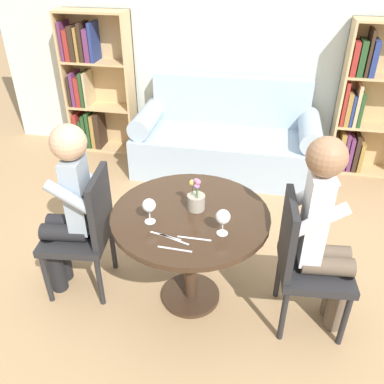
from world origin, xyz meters
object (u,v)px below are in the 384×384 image
Objects in this scene: flower_vase at (196,199)px; chair_left at (86,228)px; bookshelf_left at (93,86)px; bookshelf_right at (366,106)px; person_left at (68,206)px; chair_right at (304,259)px; wine_glass_left at (149,206)px; wine_glass_right at (223,218)px; person_right at (325,233)px; couch at (226,142)px.

chair_left is at bearing -175.16° from flower_vase.
bookshelf_left and bookshelf_right have the same top height.
chair_left is 0.78m from flower_vase.
person_left is 0.82m from flower_vase.
chair_right is 0.97m from wine_glass_left.
wine_glass_left and wine_glass_right have the same top height.
chair_left is 5.80× the size of wine_glass_left.
person_right is 0.60m from wine_glass_right.
flower_vase is at bearing -53.53° from bookshelf_left.
wine_glass_right is at bearing 98.37° from chair_right.
couch reaches higher than chair_right.
bookshelf_right is at bearing 129.01° from person_left.
bookshelf_left is 9.72× the size of wine_glass_left.
bookshelf_left is 3.18m from person_right.
chair_left and chair_right have the same top height.
couch reaches higher than wine_glass_left.
wine_glass_right is (0.21, -2.05, 0.50)m from couch.
couch is 2.10m from person_left.
bookshelf_left reaches higher than chair_left.
person_right is at bearing -67.82° from couch.
bookshelf_left is at bearing 126.47° from flower_vase.
flower_vase is at bearing 37.51° from wine_glass_left.
person_right reaches higher than chair_right.
flower_vase is at bearing 88.15° from chair_left.
person_left is 5.52× the size of flower_vase.
bookshelf_right is at bearing 63.97° from wine_glass_right.
bookshelf_right is (1.35, 0.27, 0.39)m from couch.
bookshelf_right is at bearing 0.06° from bookshelf_left.
chair_right is 0.59m from wine_glass_right.
couch is 1.90m from flower_vase.
chair_right is 1.50m from person_left.
flower_vase is at bearing 131.87° from wine_glass_right.
bookshelf_right reaches higher than wine_glass_left.
bookshelf_left reaches higher than flower_vase.
bookshelf_right is 2.49m from flower_vase.
person_left is (-1.48, 0.02, 0.17)m from chair_right.
wine_glass_left is (0.57, -0.10, 0.15)m from person_left.
wine_glass_left is (-0.91, -0.09, 0.32)m from chair_right.
person_right is 5.77× the size of flower_vase.
flower_vase is (1.55, -2.10, 0.04)m from bookshelf_left.
person_right is 8.23× the size of wine_glass_right.
couch is 2.06× the size of chair_left.
person_right is (1.57, -0.00, 0.02)m from person_left.
bookshelf_left is at bearing 127.00° from wine_glass_right.
person_left is 1.02m from wine_glass_right.
person_left is (-0.09, -0.02, 0.17)m from chair_left.
couch is 1.52× the size of person_left.
bookshelf_left is 6.80× the size of flower_vase.
bookshelf_left is 2.31m from person_left.
wine_glass_right is at bearing 97.67° from person_right.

